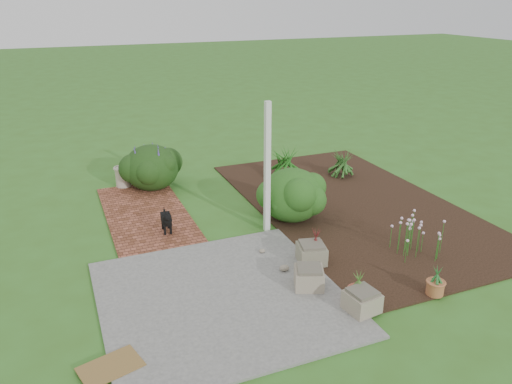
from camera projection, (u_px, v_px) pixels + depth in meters
name	position (u px, v px, depth m)	size (l,w,h in m)	color
ground	(254.00, 235.00, 9.40)	(80.00, 80.00, 0.00)	#396921
concrete_patio	(221.00, 297.00, 7.45)	(3.50, 3.50, 0.04)	#61615E
brick_path	(146.00, 213.00, 10.30)	(1.60, 3.50, 0.04)	brown
garden_bed	(353.00, 205.00, 10.71)	(4.00, 7.00, 0.03)	black
veranda_post	(267.00, 169.00, 9.13)	(0.10, 0.10, 2.50)	white
stone_trough_near	(362.00, 302.00, 7.05)	(0.42, 0.42, 0.28)	#767258
stone_trough_mid	(309.00, 278.00, 7.63)	(0.43, 0.43, 0.29)	gray
stone_trough_far	(311.00, 254.00, 8.34)	(0.45, 0.45, 0.30)	#706D55
coir_doormat	(110.00, 367.00, 6.01)	(0.72, 0.46, 0.02)	brown
black_dog	(166.00, 219.00, 9.32)	(0.18, 0.54, 0.46)	black
cream_ceramic_urn	(123.00, 177.00, 11.62)	(0.34, 0.34, 0.46)	#C0B09E
evergreen_shrub	(292.00, 194.00, 9.86)	(1.25, 1.25, 1.06)	#124217
agapanthus_clump_back	(342.00, 161.00, 12.28)	(0.86, 0.86, 0.78)	#163B13
agapanthus_clump_front	(284.00, 160.00, 12.10)	(1.03, 1.03, 0.91)	#14420D
pink_flower_patch	(416.00, 236.00, 8.62)	(0.95, 0.95, 0.61)	#113D0F
terracotta_pot_bronze	(315.00, 253.00, 8.46)	(0.29, 0.29, 0.23)	#955932
terracotta_pot_small_left	(435.00, 288.00, 7.47)	(0.26, 0.26, 0.22)	#AC623A
terracotta_pot_small_right	(358.00, 296.00, 7.25)	(0.29, 0.29, 0.24)	#B14F3B
purple_flowering_bush	(151.00, 166.00, 11.51)	(1.25, 1.25, 1.06)	black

